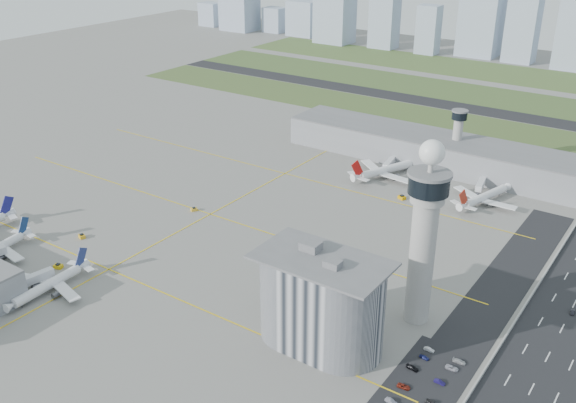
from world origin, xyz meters
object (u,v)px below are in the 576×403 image
Objects in this scene: jet_bridge_near_2 at (17,288)px; car_lot_3 at (413,368)px; airplane_far_b at (486,192)px; jet_bridge_far_0 at (392,161)px; car_lot_8 at (432,403)px; car_lot_10 at (452,368)px; tug_5 at (432,206)px; car_lot_1 at (391,402)px; secondary_tower at (457,134)px; tug_1 at (58,266)px; airplane_far_a at (386,165)px; car_lot_11 at (459,361)px; car_lot_2 at (404,386)px; tug_3 at (194,209)px; airplane_near_c at (46,280)px; admin_building at (321,302)px; car_lot_5 at (429,349)px; jet_bridge_far_1 at (483,182)px; tug_4 at (402,197)px; tug_2 at (82,236)px; car_lot_4 at (424,357)px; car_lot_9 at (440,382)px; control_tower at (425,227)px; car_hw_1 at (572,312)px.

jet_bridge_near_2 reaches higher than car_lot_3.
jet_bridge_far_0 is (-57.36, 17.77, -2.80)m from airplane_far_b.
car_lot_8 is 0.96× the size of car_lot_10.
tug_5 reaches higher than car_lot_1.
secondary_tower reaches higher than tug_1.
airplane_far_a is 1.10× the size of airplane_far_b.
car_lot_11 is (150.22, 33.97, -0.37)m from tug_1.
jet_bridge_near_2 is 150.13m from car_lot_8.
secondary_tower reaches higher than car_lot_2.
tug_3 is 0.76× the size of car_lot_8.
car_lot_11 is (87.72, -123.87, -5.59)m from airplane_far_a.
airplane_near_c is 178.43m from airplane_far_a.
car_lot_1 is at bearing -73.76° from secondary_tower.
admin_building is 35.49m from car_lot_2.
secondary_tower is 7.78× the size of car_lot_11.
admin_building is at bearing 104.35° from car_lot_3.
secondary_tower is at bearing 17.22° from car_lot_11.
airplane_far_a is at bearing 23.80° from car_lot_2.
car_lot_5 is at bearing -58.10° from jet_bridge_near_2.
jet_bridge_far_1 reaches higher than car_lot_3.
car_lot_10 is at bearing -32.79° from car_lot_2.
airplane_far_b is 27.03m from tug_5.
jet_bridge_near_2 is 174.95m from tug_4.
tug_2 is at bearing 31.70° from jet_bridge_near_2.
car_lot_5 is (57.91, -101.83, -0.48)m from tug_4.
secondary_tower is 176.54m from car_lot_3.
car_lot_1 is 11.54m from car_lot_8.
airplane_far_b is 127.36m from car_lot_4.
car_lot_10 is at bearing -81.81° from car_lot_4.
car_lot_9 is (8.42, -8.17, 0.01)m from car_lot_4.
airplane_near_c is at bearing 111.89° from car_lot_5.
airplane_near_c is 9.41× the size of car_lot_3.
jet_bridge_far_1 is at bearing 99.16° from control_tower.
secondary_tower is at bearing 22.70° from car_lot_8.
secondary_tower is 210.23m from tug_1.
jet_bridge_far_1 is at bearing 161.51° from tug_2.
car_lot_10 reaches higher than car_lot_5.
tug_3 is 164.86m from car_hw_1.
tug_5 reaches higher than tug_3.
jet_bridge_far_1 is at bearing 80.00° from jet_bridge_far_0.
tug_4 is at bearing -38.70° from tug_5.
jet_bridge_far_1 is 141.77m from car_lot_5.
car_hw_1 is (63.72, 63.37, -14.73)m from admin_building.
tug_5 is at bearing 136.96° from car_hw_1.
secondary_tower reaches higher than car_lot_9.
tug_3 reaches higher than car_hw_1.
jet_bridge_near_2 is 4.36× the size of tug_5.
jet_bridge_near_2 is at bearing 42.15° from tug_2.
car_lot_11 reaches higher than car_lot_5.
car_lot_10 is at bearing 165.00° from car_lot_11.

